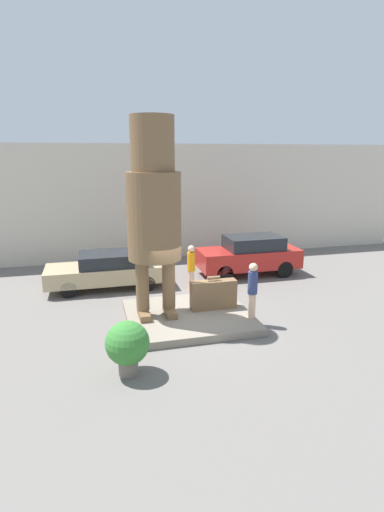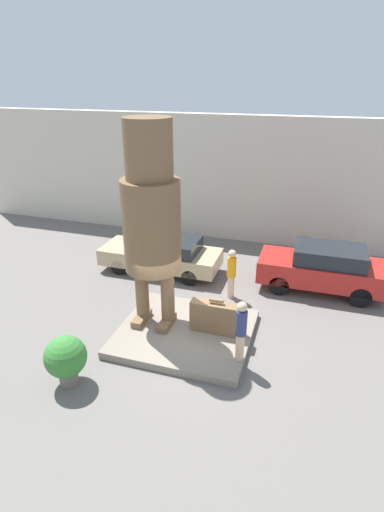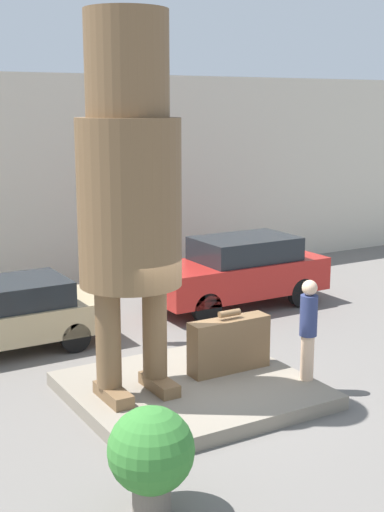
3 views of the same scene
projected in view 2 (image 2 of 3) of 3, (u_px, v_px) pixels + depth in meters
ground_plane at (185, 336)px, 12.06m from camera, size 60.00×60.00×0.00m
pedestal at (185, 333)px, 12.01m from camera, size 3.90×3.50×0.24m
building_backdrop at (243, 180)px, 18.13m from camera, size 28.00×0.60×5.67m
statue_figure at (151, 213)px, 10.93m from camera, size 1.63×1.63×6.02m
giant_suitcase at (216, 317)px, 11.69m from camera, size 1.52×0.39×1.12m
tourist at (241, 329)px, 10.34m from camera, size 0.30×0.30×1.76m
parked_car_tan at (162, 254)px, 15.77m from camera, size 4.71×1.78×1.43m
parked_car_red at (323, 267)px, 14.29m from camera, size 4.40×1.79×1.72m
planter_pot at (66, 358)px, 9.91m from camera, size 1.06×1.06×1.36m
worker_hivis at (231, 272)px, 13.79m from camera, size 0.31×0.31×1.82m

